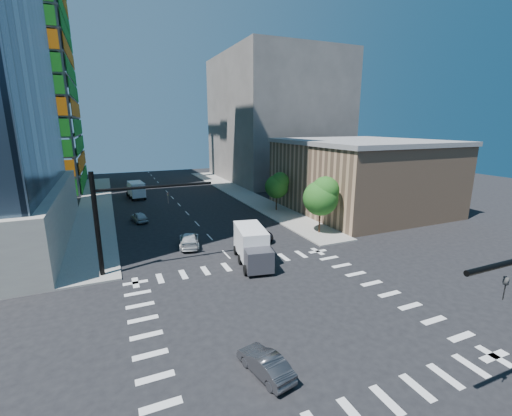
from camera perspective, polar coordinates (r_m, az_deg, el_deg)
ground at (r=25.20m, az=4.22°, el=-16.99°), size 160.00×160.00×0.00m
road_markings at (r=25.19m, az=4.22°, el=-16.98°), size 20.00×20.00×0.01m
sidewalk_ne at (r=64.57m, az=-2.47°, el=2.40°), size 5.00×60.00×0.15m
sidewalk_nw at (r=60.47m, az=-25.14°, el=0.29°), size 5.00×60.00×0.15m
commercial_building at (r=54.64m, az=16.97°, el=5.29°), size 20.50×22.50×10.60m
bg_building_ne at (r=82.90m, az=3.22°, el=14.61°), size 24.00×30.00×28.00m
signal_mast_nw at (r=31.44m, az=-22.43°, el=-0.84°), size 10.20×0.40×9.00m
tree_south at (r=40.95m, az=10.96°, el=2.04°), size 4.16×4.16×6.82m
tree_north at (r=51.36m, az=3.64°, el=3.85°), size 3.54×3.52×5.78m
car_nb_far at (r=39.45m, az=-0.23°, el=-4.00°), size 2.75×5.79×1.60m
car_sb_near at (r=37.78m, az=-11.09°, el=-5.21°), size 3.00×5.28×1.44m
car_sb_mid at (r=48.78m, az=-18.90°, el=-1.42°), size 2.27×4.16×1.34m
car_sb_cross at (r=19.80m, az=1.56°, el=-24.53°), size 2.04×3.89×1.22m
box_truck_near at (r=32.34m, az=-0.51°, el=-6.87°), size 3.75×6.64×3.29m
box_truck_far at (r=64.61m, az=-19.44°, el=2.75°), size 3.00×5.92×2.99m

